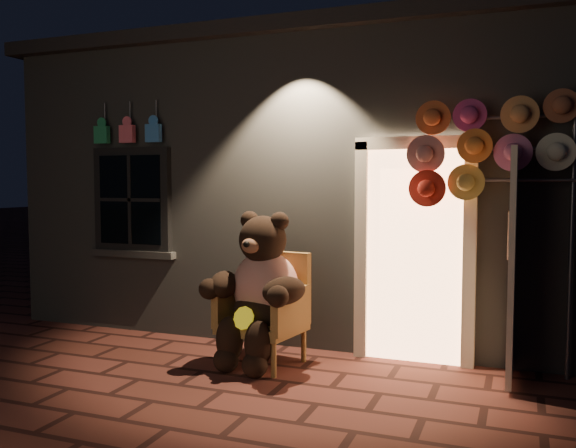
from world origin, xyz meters
The scene contains 5 objects.
ground centered at (0.00, 0.00, 0.00)m, with size 60.00×60.00×0.00m, color #532620.
shop_building centered at (0.00, 3.99, 1.74)m, with size 7.30×5.95×3.51m.
wicker_armchair centered at (0.03, 0.89, 0.53)m, with size 0.83×0.77×1.07m.
teddy_bear centered at (0.02, 0.75, 0.73)m, with size 1.06×0.89×1.47m.
hat_rack centered at (2.03, 1.28, 2.08)m, with size 1.67×0.22×2.54m.
Camera 1 is at (2.32, -4.48, 1.76)m, focal length 38.00 mm.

